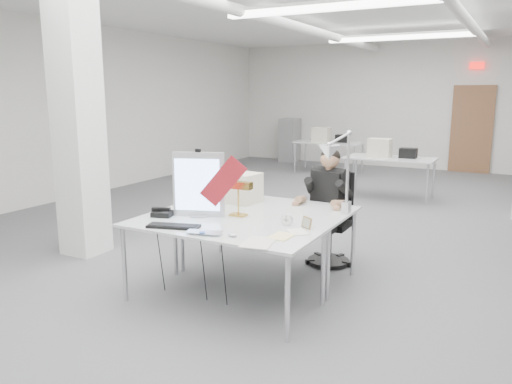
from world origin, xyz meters
TOP-DOWN VIEW (x-y plane):
  - room_shell at (0.04, 0.13)m, footprint 10.04×14.04m
  - desk_main at (0.00, -2.50)m, footprint 1.80×0.90m
  - desk_second at (0.00, -1.60)m, footprint 1.80×0.90m
  - bg_desk_a at (0.20, 3.00)m, footprint 1.60×0.80m
  - bg_desk_b at (-1.80, 5.20)m, footprint 1.60×0.80m
  - filing_cabinet at (-3.50, 6.65)m, footprint 0.45×0.55m
  - office_chair at (0.49, -1.00)m, footprint 0.57×0.57m
  - seated_person at (0.49, -1.05)m, footprint 0.65×0.74m
  - monitor at (-0.38, -2.31)m, footprint 0.49×0.22m
  - pennant at (-0.08, -2.34)m, footprint 0.42×0.19m
  - keyboard at (-0.34, -2.77)m, footprint 0.50×0.29m
  - laptop at (0.03, -2.86)m, footprint 0.35×0.27m
  - mouse at (0.27, -2.77)m, footprint 0.09×0.06m
  - bankers_lamp at (-0.05, -2.12)m, footprint 0.31×0.13m
  - desk_phone at (-0.69, -2.48)m, footprint 0.23×0.22m
  - picture_frame_left at (-0.61, -2.25)m, footprint 0.14×0.07m
  - picture_frame_right at (0.72, -2.22)m, footprint 0.13×0.10m
  - desk_clock at (0.52, -2.22)m, footprint 0.11×0.03m
  - paper_stack_a at (0.55, -2.82)m, footprint 0.29×0.37m
  - paper_stack_b at (0.63, -2.57)m, footprint 0.18×0.24m
  - paper_stack_c at (0.70, -2.38)m, footprint 0.25×0.25m
  - beige_monitor at (-0.32, -1.57)m, footprint 0.38×0.37m
  - architect_lamp at (0.85, -1.77)m, footprint 0.49×0.71m

SIDE VIEW (x-z plane):
  - office_chair at x=0.49m, z-range 0.00..0.96m
  - filing_cabinet at x=-3.50m, z-range 0.00..1.20m
  - desk_main at x=0.00m, z-range 0.73..0.75m
  - desk_second at x=0.00m, z-range 0.73..0.75m
  - bg_desk_a at x=0.20m, z-range 0.73..0.75m
  - bg_desk_b at x=-1.80m, z-range 0.73..0.75m
  - paper_stack_c at x=0.70m, z-range 0.76..0.76m
  - paper_stack_a at x=0.55m, z-range 0.76..0.76m
  - paper_stack_b at x=0.63m, z-range 0.76..0.76m
  - keyboard at x=-0.34m, z-range 0.76..0.78m
  - laptop at x=0.03m, z-range 0.76..0.78m
  - mouse at x=0.27m, z-range 0.76..0.79m
  - desk_phone at x=-0.69m, z-range 0.76..0.80m
  - desk_clock at x=0.52m, z-range 0.75..0.86m
  - picture_frame_right at x=0.72m, z-range 0.75..0.86m
  - picture_frame_left at x=-0.61m, z-range 0.75..0.87m
  - seated_person at x=0.49m, z-range 0.43..1.37m
  - beige_monitor at x=-0.32m, z-range 0.76..1.08m
  - bankers_lamp at x=-0.05m, z-range 0.75..1.10m
  - monitor at x=-0.38m, z-range 0.75..1.38m
  - pennant at x=-0.08m, z-range 0.89..1.38m
  - architect_lamp at x=0.85m, z-range 0.76..1.62m
  - room_shell at x=0.04m, z-range 0.07..3.31m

